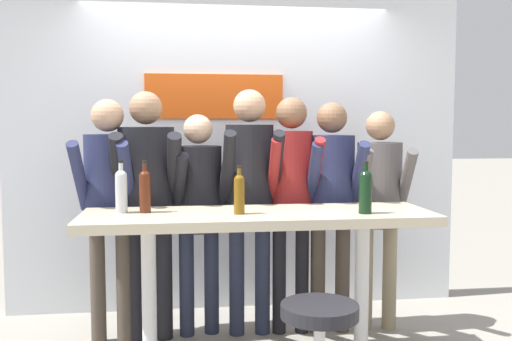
{
  "coord_description": "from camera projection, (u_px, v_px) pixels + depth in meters",
  "views": [
    {
      "loc": [
        -0.47,
        -3.45,
        1.54
      ],
      "look_at": [
        0.0,
        0.1,
        1.25
      ],
      "focal_mm": 40.0,
      "sensor_mm": 36.0,
      "label": 1
    }
  ],
  "objects": [
    {
      "name": "wine_bottle_2",
      "position": [
        239.0,
        192.0,
        3.43
      ],
      "size": [
        0.07,
        0.07,
        0.29
      ],
      "color": "brown",
      "rests_on": "tasting_table"
    },
    {
      "name": "person_far_right",
      "position": [
        379.0,
        195.0,
        4.21
      ],
      "size": [
        0.43,
        0.53,
        1.63
      ],
      "rotation": [
        0.0,
        0.0,
        -0.11
      ],
      "color": "gray",
      "rests_on": "ground_plane"
    },
    {
      "name": "back_wall",
      "position": [
        237.0,
        153.0,
        4.76
      ],
      "size": [
        3.76,
        0.12,
        2.59
      ],
      "color": "silver",
      "rests_on": "ground_plane"
    },
    {
      "name": "person_center_left",
      "position": [
        199.0,
        199.0,
        4.1
      ],
      "size": [
        0.45,
        0.55,
        1.61
      ],
      "rotation": [
        0.0,
        0.0,
        0.16
      ],
      "color": "#23283D",
      "rests_on": "ground_plane"
    },
    {
      "name": "person_far_left",
      "position": [
        109.0,
        192.0,
        3.92
      ],
      "size": [
        0.42,
        0.54,
        1.71
      ],
      "rotation": [
        0.0,
        0.0,
        -0.09
      ],
      "color": "#473D33",
      "rests_on": "ground_plane"
    },
    {
      "name": "person_right",
      "position": [
        331.0,
        190.0,
        4.15
      ],
      "size": [
        0.42,
        0.53,
        1.7
      ],
      "rotation": [
        0.0,
        0.0,
        -0.05
      ],
      "color": "#473D33",
      "rests_on": "ground_plane"
    },
    {
      "name": "wine_bottle_0",
      "position": [
        365.0,
        190.0,
        3.45
      ],
      "size": [
        0.08,
        0.08,
        0.32
      ],
      "color": "black",
      "rests_on": "tasting_table"
    },
    {
      "name": "wine_bottle_1",
      "position": [
        145.0,
        189.0,
        3.48
      ],
      "size": [
        0.07,
        0.07,
        0.32
      ],
      "color": "#4C1E0F",
      "rests_on": "tasting_table"
    },
    {
      "name": "person_left",
      "position": [
        147.0,
        188.0,
        3.99
      ],
      "size": [
        0.48,
        0.58,
        1.77
      ],
      "rotation": [
        0.0,
        0.0,
        0.04
      ],
      "color": "black",
      "rests_on": "ground_plane"
    },
    {
      "name": "wine_bottle_3",
      "position": [
        121.0,
        189.0,
        3.48
      ],
      "size": [
        0.07,
        0.07,
        0.32
      ],
      "color": "#B7BCC1",
      "rests_on": "tasting_table"
    },
    {
      "name": "tasting_table",
      "position": [
        258.0,
        237.0,
        3.53
      ],
      "size": [
        2.16,
        0.65,
        1.0
      ],
      "color": "beige",
      "rests_on": "ground_plane"
    },
    {
      "name": "person_center",
      "position": [
        250.0,
        183.0,
        4.09
      ],
      "size": [
        0.41,
        0.54,
        1.78
      ],
      "rotation": [
        0.0,
        0.0,
        -0.01
      ],
      "color": "#23283D",
      "rests_on": "ground_plane"
    },
    {
      "name": "person_center_right",
      "position": [
        291.0,
        186.0,
        4.12
      ],
      "size": [
        0.38,
        0.52,
        1.73
      ],
      "rotation": [
        0.0,
        0.0,
        -0.04
      ],
      "color": "black",
      "rests_on": "ground_plane"
    }
  ]
}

